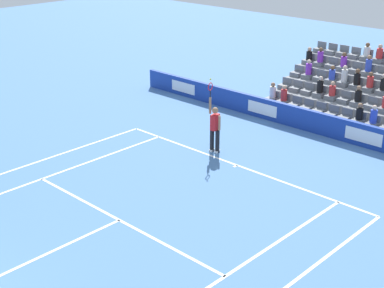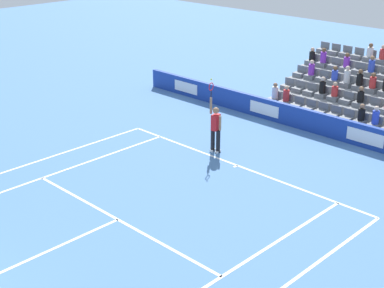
{
  "view_description": "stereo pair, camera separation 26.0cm",
  "coord_description": "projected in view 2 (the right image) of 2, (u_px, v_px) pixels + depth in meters",
  "views": [
    {
      "loc": [
        -11.78,
        2.87,
        8.42
      ],
      "look_at": [
        0.72,
        -10.28,
        1.1
      ],
      "focal_mm": 53.5,
      "sensor_mm": 36.0,
      "label": 1
    },
    {
      "loc": [
        -11.97,
        2.69,
        8.42
      ],
      "look_at": [
        0.72,
        -10.28,
        1.1
      ],
      "focal_mm": 53.5,
      "sensor_mm": 36.0,
      "label": 2
    }
  ],
  "objects": [
    {
      "name": "line_baseline",
      "position": [
        237.0,
        165.0,
        20.58
      ],
      "size": [
        10.97,
        0.1,
        0.01
      ],
      "primitive_type": "cube",
      "color": "white",
      "rests_on": "ground"
    },
    {
      "name": "line_service",
      "position": [
        118.0,
        220.0,
        16.94
      ],
      "size": [
        8.23,
        0.1,
        0.01
      ],
      "primitive_type": "cube",
      "color": "white",
      "rests_on": "ground"
    },
    {
      "name": "line_centre_service",
      "position": [
        21.0,
        263.0,
        14.82
      ],
      "size": [
        0.1,
        6.4,
        0.01
      ],
      "primitive_type": "cube",
      "color": "white",
      "rests_on": "ground"
    },
    {
      "name": "line_singles_sideline_left",
      "position": [
        31.0,
        182.0,
        19.31
      ],
      "size": [
        0.1,
        11.89,
        0.01
      ],
      "primitive_type": "cube",
      "color": "white",
      "rests_on": "ground"
    },
    {
      "name": "line_singles_sideline_right",
      "position": [
        209.0,
        284.0,
        13.97
      ],
      "size": [
        0.1,
        11.89,
        0.01
      ],
      "primitive_type": "cube",
      "color": "white",
      "rests_on": "ground"
    },
    {
      "name": "line_doubles_sideline_left",
      "position": [
        10.0,
        170.0,
        20.19
      ],
      "size": [
        0.1,
        11.89,
        0.01
      ],
      "primitive_type": "cube",
      "color": "white",
      "rests_on": "ground"
    },
    {
      "name": "line_centre_mark",
      "position": [
        236.0,
        166.0,
        20.51
      ],
      "size": [
        0.1,
        0.2,
        0.01
      ],
      "primitive_type": "cube",
      "color": "white",
      "rests_on": "ground"
    },
    {
      "name": "sponsor_barrier",
      "position": [
        313.0,
        122.0,
        23.59
      ],
      "size": [
        19.46,
        0.22,
        0.91
      ],
      "color": "#193899",
      "rests_on": "ground"
    },
    {
      "name": "tennis_player",
      "position": [
        215.0,
        127.0,
        21.4
      ],
      "size": [
        0.53,
        0.39,
        2.85
      ],
      "color": "black",
      "rests_on": "ground"
    },
    {
      "name": "stadium_stand",
      "position": [
        357.0,
        95.0,
        25.8
      ],
      "size": [
        6.2,
        4.75,
        2.98
      ],
      "color": "gray",
      "rests_on": "ground"
    }
  ]
}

